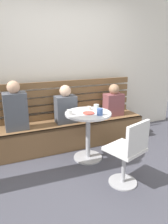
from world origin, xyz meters
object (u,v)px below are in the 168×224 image
object	(u,v)px
booth_bench	(69,133)
plate_small	(89,113)
person_child_middle	(66,106)
cup_mug_blue	(100,112)
white_chair	(129,151)
person_adult	(15,108)
cup_ceramic_white	(69,112)
cup_glass_short	(96,107)
cafe_table	(88,127)
cup_espresso_small	(89,108)
person_child_left	(114,102)

from	to	relation	value
booth_bench	plate_small	world-z (taller)	plate_small
person_child_middle	cup_mug_blue	bearing A→B (deg)	-69.65
white_chair	person_adult	world-z (taller)	person_adult
person_adult	cup_ceramic_white	world-z (taller)	person_adult
person_adult	cup_glass_short	bearing A→B (deg)	-20.63
cafe_table	person_child_middle	world-z (taller)	person_child_middle
cup_glass_short	cup_mug_blue	size ratio (longest dim) A/B	0.84
white_chair	person_child_middle	distance (m)	1.41
cup_espresso_small	plate_small	size ratio (longest dim) A/B	0.33
person_adult	plate_small	world-z (taller)	person_adult
person_adult	cafe_table	bearing A→B (deg)	-28.90
booth_bench	cup_espresso_small	xyz separation A→B (m)	(0.19, -0.43, 0.55)
cup_mug_blue	booth_bench	bearing A→B (deg)	106.22
white_chair	person_child_left	world-z (taller)	person_child_left
white_chair	cup_ceramic_white	world-z (taller)	white_chair
cafe_table	cup_mug_blue	world-z (taller)	cup_mug_blue
person_child_middle	cup_ceramic_white	world-z (taller)	person_child_middle
booth_bench	cup_glass_short	distance (m)	0.78
cafe_table	white_chair	xyz separation A→B (m)	(0.17, -0.81, -0.05)
plate_small	person_child_left	bearing A→B (deg)	37.86
person_adult	person_child_middle	bearing A→B (deg)	0.49
white_chair	cup_mug_blue	xyz separation A→B (m)	(-0.07, 0.63, 0.32)
cup_glass_short	booth_bench	bearing A→B (deg)	122.90
booth_bench	person_child_middle	size ratio (longest dim) A/B	4.27
booth_bench	person_child_middle	xyz separation A→B (m)	(-0.05, -0.02, 0.50)
booth_bench	white_chair	size ratio (longest dim) A/B	3.18
cup_glass_short	cafe_table	bearing A→B (deg)	-151.03
cup_ceramic_white	cup_glass_short	bearing A→B (deg)	10.83
cafe_table	cup_espresso_small	distance (m)	0.29
cafe_table	white_chair	world-z (taller)	white_chair
cup_glass_short	cup_espresso_small	bearing A→B (deg)	166.14
white_chair	plate_small	xyz separation A→B (m)	(-0.18, 0.77, 0.28)
person_adult	cup_mug_blue	xyz separation A→B (m)	(1.06, -0.71, 0.01)
person_child_left	cup_ceramic_white	xyz separation A→B (m)	(-1.06, -0.56, 0.08)
person_adult	cup_mug_blue	size ratio (longest dim) A/B	7.91
person_adult	cup_glass_short	size ratio (longest dim) A/B	9.40
white_chair	plate_small	world-z (taller)	white_chair
cup_espresso_small	cup_glass_short	size ratio (longest dim) A/B	0.70
cafe_table	person_child_middle	bearing A→B (deg)	107.14
cup_mug_blue	person_child_left	bearing A→B (deg)	47.87
booth_bench	plate_small	bearing A→B (deg)	-80.14
plate_small	cup_glass_short	bearing A→B (deg)	36.02
person_adult	booth_bench	bearing A→B (deg)	1.84
person_adult	cup_mug_blue	distance (m)	1.27
booth_bench	cup_ceramic_white	size ratio (longest dim) A/B	33.75
person_adult	cup_glass_short	world-z (taller)	person_adult
white_chair	cup_glass_short	bearing A→B (deg)	89.09
cup_glass_short	cup_ceramic_white	world-z (taller)	cup_glass_short
cup_espresso_small	cup_glass_short	world-z (taller)	cup_glass_short
booth_bench	person_child_left	bearing A→B (deg)	0.96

